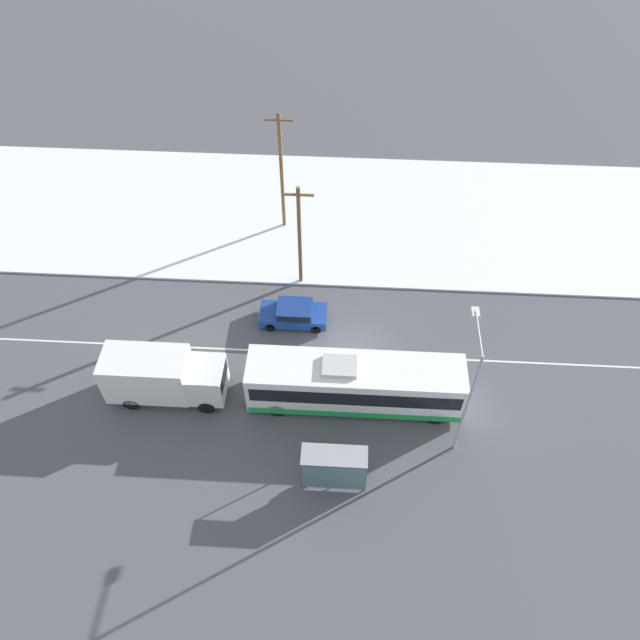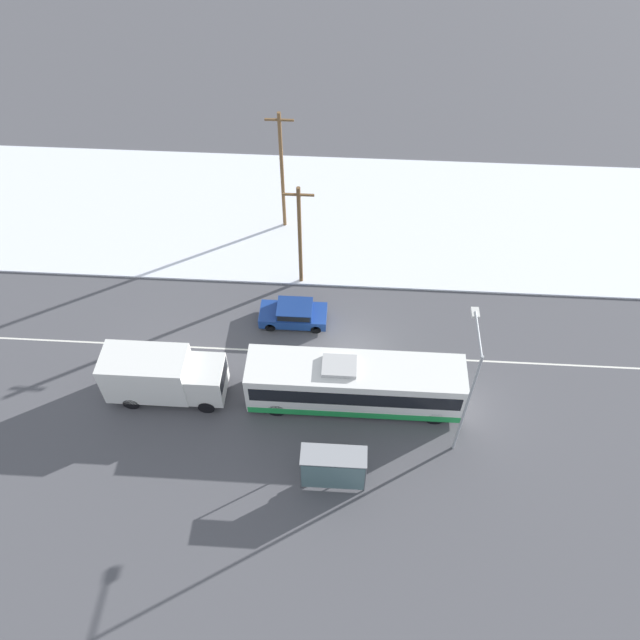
{
  "view_description": "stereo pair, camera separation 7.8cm",
  "coord_description": "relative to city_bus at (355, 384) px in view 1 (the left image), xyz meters",
  "views": [
    {
      "loc": [
        -0.58,
        -22.41,
        29.01
      ],
      "look_at": [
        -1.94,
        1.38,
        1.4
      ],
      "focal_mm": 35.0,
      "sensor_mm": 36.0,
      "label": 1
    },
    {
      "loc": [
        -0.51,
        -22.41,
        29.01
      ],
      "look_at": [
        -1.94,
        1.38,
        1.4
      ],
      "focal_mm": 35.0,
      "sensor_mm": 36.0,
      "label": 2
    }
  ],
  "objects": [
    {
      "name": "ground_plane",
      "position": [
        -0.2,
        3.17,
        -1.58
      ],
      "size": [
        120.0,
        120.0,
        0.0
      ],
      "primitive_type": "plane",
      "color": "#4C4C51"
    },
    {
      "name": "snow_lot",
      "position": [
        -0.2,
        15.69,
        -1.52
      ],
      "size": [
        80.0,
        14.04,
        0.12
      ],
      "color": "silver",
      "rests_on": "ground_plane"
    },
    {
      "name": "lane_marking_center",
      "position": [
        -0.2,
        3.17,
        -1.58
      ],
      "size": [
        60.0,
        0.12,
        0.0
      ],
      "color": "silver",
      "rests_on": "ground_plane"
    },
    {
      "name": "city_bus",
      "position": [
        0.0,
        0.0,
        0.0
      ],
      "size": [
        11.5,
        2.57,
        3.23
      ],
      "color": "white",
      "rests_on": "ground_plane"
    },
    {
      "name": "box_truck",
      "position": [
        -10.37,
        -0.17,
        0.16
      ],
      "size": [
        6.43,
        2.3,
        3.18
      ],
      "color": "silver",
      "rests_on": "ground_plane"
    },
    {
      "name": "sedan_car",
      "position": [
        -3.79,
        5.55,
        -0.82
      ],
      "size": [
        4.06,
        1.8,
        1.39
      ],
      "rotation": [
        0.0,
        0.0,
        3.14
      ],
      "color": "navy",
      "rests_on": "ground_plane"
    },
    {
      "name": "pedestrian_at_stop",
      "position": [
        -0.34,
        -3.89,
        -0.5
      ],
      "size": [
        0.63,
        0.28,
        1.75
      ],
      "color": "#23232D",
      "rests_on": "ground_plane"
    },
    {
      "name": "bus_shelter",
      "position": [
        -0.92,
        -5.03,
        0.1
      ],
      "size": [
        3.2,
        1.2,
        2.4
      ],
      "color": "gray",
      "rests_on": "ground_plane"
    },
    {
      "name": "streetlamp",
      "position": [
        5.27,
        -2.03,
        3.39
      ],
      "size": [
        0.36,
        3.05,
        7.84
      ],
      "color": "#9EA3A8",
      "rests_on": "ground_plane"
    },
    {
      "name": "utility_pole_roadside",
      "position": [
        -3.62,
        8.99,
        2.36
      ],
      "size": [
        1.8,
        0.24,
        7.5
      ],
      "color": "brown",
      "rests_on": "ground_plane"
    },
    {
      "name": "utility_pole_snowlot",
      "position": [
        -5.22,
        14.42,
        3.04
      ],
      "size": [
        1.8,
        0.24,
        8.86
      ],
      "color": "brown",
      "rests_on": "ground_plane"
    }
  ]
}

